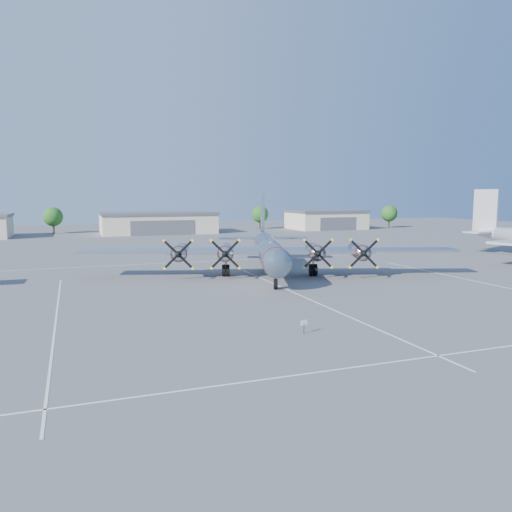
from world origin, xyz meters
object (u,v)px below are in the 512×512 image
object	(u,v)px
tree_east	(260,214)
info_placard	(304,324)
hangar_east	(326,219)
tree_far_east	(389,213)
tree_west	(53,217)
main_bomber_b29	(269,273)
hangar_center	(158,223)

from	to	relation	value
tree_east	info_placard	xyz separation A→B (m)	(-35.53, -102.78, -3.53)
hangar_east	tree_far_east	world-z (taller)	tree_far_east
tree_east	tree_far_east	distance (m)	38.83
tree_west	tree_far_east	size ratio (longest dim) A/B	1.00
main_bomber_b29	tree_west	bearing A→B (deg)	126.70
tree_west	main_bomber_b29	bearing A→B (deg)	-70.98
hangar_center	tree_west	size ratio (longest dim) A/B	4.31
tree_west	tree_far_east	bearing A→B (deg)	-6.14
hangar_center	tree_far_east	world-z (taller)	tree_far_east
hangar_center	tree_far_east	distance (m)	68.05
tree_east	tree_far_east	xyz separation A→B (m)	(38.00, -8.00, 0.00)
tree_west	main_bomber_b29	distance (m)	83.39
hangar_east	tree_west	world-z (taller)	tree_west
tree_west	main_bomber_b29	world-z (taller)	tree_west
tree_east	info_placard	bearing A→B (deg)	-109.07
hangar_center	info_placard	bearing A→B (deg)	-93.27
hangar_east	main_bomber_b29	bearing A→B (deg)	-122.97
hangar_center	main_bomber_b29	bearing A→B (deg)	-88.26
hangar_center	tree_far_east	size ratio (longest dim) A/B	4.31
hangar_center	info_placard	size ratio (longest dim) A/B	29.28
tree_east	tree_far_east	world-z (taller)	same
tree_east	hangar_east	bearing A→B (deg)	-18.54
info_placard	tree_west	bearing A→B (deg)	93.29
hangar_east	tree_far_east	size ratio (longest dim) A/B	3.10
hangar_east	tree_east	bearing A→B (deg)	161.46
main_bomber_b29	hangar_center	bearing A→B (deg)	109.42
hangar_center	tree_west	xyz separation A→B (m)	(-25.00, 8.04, 1.51)
hangar_east	tree_east	xyz separation A→B (m)	(-18.00, 6.04, 1.51)
tree_west	info_placard	distance (m)	106.63
hangar_east	info_placard	distance (m)	110.58
hangar_center	tree_east	size ratio (longest dim) A/B	4.31
tree_east	info_placard	size ratio (longest dim) A/B	6.80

